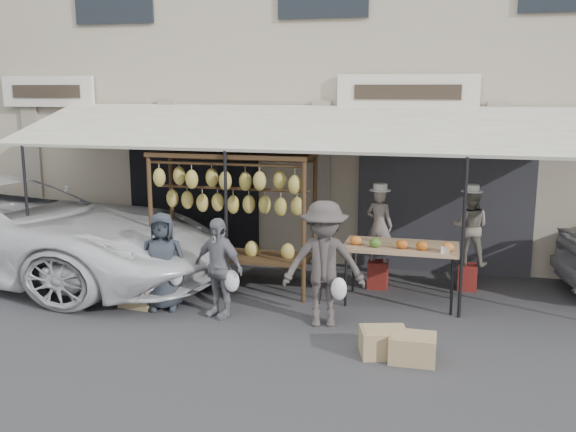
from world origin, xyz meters
name	(u,v)px	position (x,y,z in m)	size (l,w,h in m)	color
ground_plane	(269,330)	(0.00, 0.00, 0.00)	(90.00, 90.00, 0.00)	#2D2D30
shophouse	(349,68)	(0.00, 6.50, 3.65)	(24.00, 6.15, 7.30)	#A79C89
awning	(307,129)	(0.01, 2.28, 2.57)	(10.00, 2.35, 2.92)	silver
banana_rack	(232,194)	(-1.06, 1.59, 1.57)	(2.60, 0.90, 2.24)	#322010
produce_table	(401,248)	(1.62, 1.56, 0.87)	(1.70, 0.90, 1.04)	tan
vendor_left	(379,225)	(1.21, 2.25, 1.05)	(0.44, 0.29, 1.20)	slate
vendor_right	(470,227)	(2.63, 2.52, 1.04)	(0.60, 0.46, 1.23)	slate
customer_left	(163,261)	(-1.74, 0.44, 0.73)	(0.71, 0.46, 1.45)	#282E36
customer_mid	(218,267)	(-0.85, 0.37, 0.72)	(0.84, 0.35, 1.44)	slate
customer_right	(324,264)	(0.68, 0.38, 0.87)	(1.13, 0.65, 1.74)	#423C3A
stool_left	(378,274)	(1.21, 2.25, 0.22)	(0.32, 0.32, 0.45)	maroon
stool_right	(467,277)	(2.63, 2.52, 0.21)	(0.30, 0.30, 0.42)	maroon
crate_near_a	(384,342)	(1.59, -0.45, 0.17)	(0.56, 0.42, 0.33)	tan
crate_near_b	(413,348)	(1.95, -0.54, 0.16)	(0.55, 0.42, 0.33)	tan
crate_far	(139,296)	(-2.15, 0.45, 0.16)	(0.52, 0.39, 0.31)	tan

